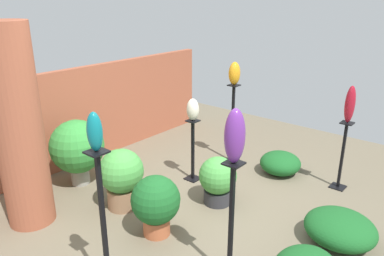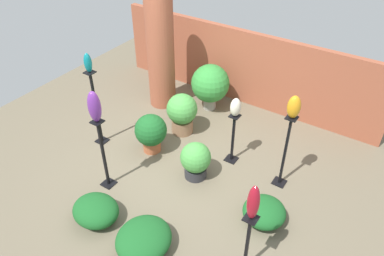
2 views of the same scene
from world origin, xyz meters
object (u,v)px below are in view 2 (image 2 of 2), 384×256
Objects in this scene: art_vase_ivory at (236,107)px; potted_plant_front_right at (210,84)px; potted_plant_near_pillar at (182,112)px; pedestal_ruby at (247,247)px; brick_pillar at (161,51)px; art_vase_teal at (88,63)px; art_vase_violet at (94,107)px; potted_plant_back_center at (196,160)px; art_vase_amber at (294,107)px; potted_plant_mid_left at (151,132)px; pedestal_amber at (285,155)px; pedestal_violet at (104,157)px; pedestal_ivory at (233,141)px; art_vase_ruby at (253,203)px; pedestal_teal at (97,111)px.

potted_plant_front_right is (-1.14, 1.16, -0.52)m from art_vase_ivory.
potted_plant_near_pillar is 0.97m from potted_plant_front_right.
brick_pillar is at bearing 141.35° from pedestal_ruby.
art_vase_teal is 0.42× the size of potted_plant_near_pillar.
art_vase_violet reaches higher than art_vase_ivory.
pedestal_ruby is at bearing -40.38° from potted_plant_near_pillar.
potted_plant_back_center is at bearing 41.01° from art_vase_violet.
potted_plant_mid_left is (-2.20, -0.47, -1.05)m from art_vase_amber.
pedestal_amber reaches higher than potted_plant_mid_left.
pedestal_violet is 1.52m from art_vase_teal.
potted_plant_back_center is at bearing -45.40° from potted_plant_near_pillar.
pedestal_ivory is at bearing -21.41° from brick_pillar.
art_vase_violet is 0.62× the size of potted_plant_near_pillar.
pedestal_amber is 2.00× the size of potted_plant_back_center.
art_vase_violet is at bearing -138.99° from potted_plant_back_center.
art_vase_ruby reaches higher than pedestal_amber.
pedestal_violet is at bearing -94.40° from potted_plant_front_right.
art_vase_ruby is at bearing -3.65° from pedestal_violet.
potted_plant_mid_left is at bearing -157.26° from art_vase_ivory.
pedestal_violet is 2.72m from pedestal_amber.
brick_pillar is 7.16× the size of art_vase_teal.
pedestal_violet is at bearing 176.35° from art_vase_ruby.
pedestal_teal is at bearing 165.00° from pedestal_ruby.
pedestal_teal is 2.91× the size of art_vase_violet.
art_vase_teal is at bearing -95.15° from brick_pillar.
pedestal_ivory is at bearing 49.53° from pedestal_violet.
art_vase_violet reaches higher than pedestal_violet.
potted_plant_mid_left is at bearing 153.60° from art_vase_ruby.
brick_pillar is 2.57m from pedestal_violet.
pedestal_amber is (2.97, -0.88, -0.59)m from brick_pillar.
pedestal_amber is at bearing -31.02° from potted_plant_front_right.
potted_plant_mid_left is (-2.42, 1.20, -0.82)m from art_vase_ruby.
potted_plant_near_pillar is at bearing 170.17° from art_vase_ivory.
pedestal_teal is 3.31m from art_vase_amber.
art_vase_ruby reaches higher than pedestal_teal.
art_vase_violet is 0.68× the size of potted_plant_mid_left.
potted_plant_mid_left is (0.92, 0.31, -0.25)m from pedestal_teal.
pedestal_violet is 1.72× the size of potted_plant_mid_left.
pedestal_teal is 1.80× the size of potted_plant_near_pillar.
art_vase_amber reaches higher than pedestal_violet.
potted_plant_near_pillar is (1.05, 1.05, -1.14)m from art_vase_teal.
art_vase_violet is 1.38× the size of art_vase_amber.
pedestal_ruby is (1.13, -1.74, 0.03)m from pedestal_ivory.
pedestal_ivory is at bearing 122.92° from art_vase_ruby.
potted_plant_mid_left is at bearing -60.32° from brick_pillar.
pedestal_teal is 1.40m from art_vase_violet.
art_vase_teal reaches higher than art_vase_ivory.
brick_pillar is 2.44m from potted_plant_back_center.
potted_plant_mid_left is 1.72m from potted_plant_front_right.
pedestal_amber is at bearing 0.00° from art_vase_amber.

